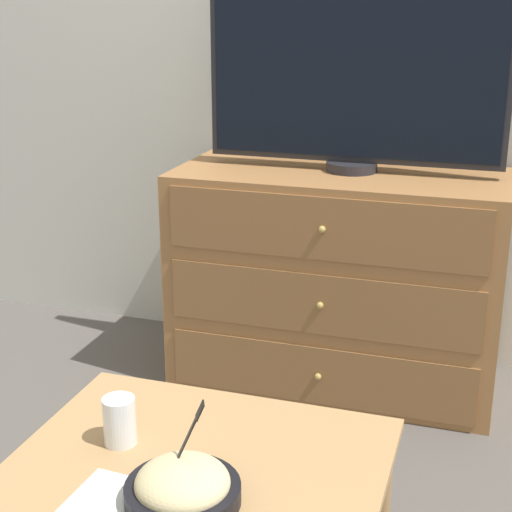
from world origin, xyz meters
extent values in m
plane|color=#56514C|center=(0.00, 0.00, 0.00)|extent=(12.00, 12.00, 0.00)
cube|color=silver|center=(0.00, 0.03, 1.30)|extent=(12.00, 0.05, 2.60)
cube|color=#9E6B3D|center=(-0.01, -0.29, 0.39)|extent=(1.15, 0.52, 0.79)
cube|color=brown|center=(-0.01, -0.55, 0.13)|extent=(1.06, 0.01, 0.21)
sphere|color=tan|center=(-0.01, -0.56, 0.13)|extent=(0.02, 0.02, 0.02)
cube|color=brown|center=(-0.01, -0.55, 0.39)|extent=(1.06, 0.01, 0.21)
sphere|color=tan|center=(-0.01, -0.56, 0.39)|extent=(0.02, 0.02, 0.02)
cube|color=brown|center=(-0.01, -0.55, 0.66)|extent=(1.06, 0.01, 0.21)
sphere|color=tan|center=(-0.01, -0.56, 0.66)|extent=(0.02, 0.02, 0.02)
cylinder|color=#232328|center=(0.02, -0.26, 0.80)|extent=(0.18, 0.18, 0.03)
cube|color=#232328|center=(0.02, -0.25, 1.13)|extent=(1.02, 0.04, 0.63)
cube|color=black|center=(0.02, -0.28, 1.13)|extent=(0.98, 0.01, 0.59)
cube|color=tan|center=(-0.02, -1.62, 0.44)|extent=(0.77, 0.62, 0.02)
cylinder|color=#9C7549|center=(-0.37, -1.34, 0.21)|extent=(0.04, 0.04, 0.43)
cylinder|color=#9C7549|center=(0.33, -1.34, 0.21)|extent=(0.04, 0.04, 0.43)
cylinder|color=black|center=(0.00, -1.74, 0.47)|extent=(0.22, 0.22, 0.04)
ellipsoid|color=beige|center=(0.00, -1.74, 0.49)|extent=(0.18, 0.18, 0.08)
cube|color=black|center=(-0.01, -1.72, 0.55)|extent=(0.07, 0.04, 0.16)
cube|color=black|center=(0.02, -1.70, 0.63)|extent=(0.03, 0.03, 0.03)
cylinder|color=beige|center=(-0.21, -1.59, 0.48)|extent=(0.06, 0.06, 0.07)
cylinder|color=white|center=(-0.21, -1.59, 0.50)|extent=(0.07, 0.07, 0.11)
cube|color=white|center=(-0.12, -1.79, 0.45)|extent=(0.19, 0.19, 0.00)
camera|label=1|loc=(0.52, -2.91, 1.37)|focal=55.00mm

